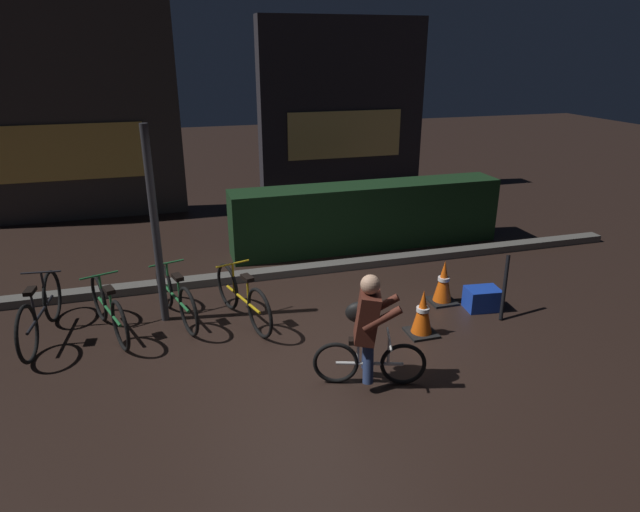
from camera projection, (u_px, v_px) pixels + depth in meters
ground_plane at (318, 345)px, 6.51m from camera, size 40.00×40.00×0.00m
sidewalk_curb at (279, 272)px, 8.46m from camera, size 12.00×0.24×0.12m
hedge_row at (367, 216)px, 9.56m from camera, size 4.80×0.70×1.13m
storefront_left at (44, 97)px, 10.49m from camera, size 5.04×0.54×4.93m
storefront_right at (342, 107)px, 12.94m from camera, size 4.01×0.54×4.03m
street_post at (155, 228)px, 6.67m from camera, size 0.10×0.10×2.52m
parked_bike_leftmost at (40, 313)px, 6.53m from camera, size 0.46×1.68×0.78m
parked_bike_left_mid at (109, 310)px, 6.65m from camera, size 0.57×1.47×0.71m
parked_bike_center_left at (176, 297)px, 7.00m from camera, size 0.54×1.51×0.72m
parked_bike_center_right at (243, 298)px, 6.96m from camera, size 0.55×1.53×0.73m
traffic_cone_near at (423, 313)px, 6.66m from camera, size 0.36×0.36×0.59m
traffic_cone_far at (443, 283)px, 7.50m from camera, size 0.36×0.36×0.62m
blue_crate at (482, 299)px, 7.36m from camera, size 0.47×0.37×0.30m
cyclist at (368, 330)px, 5.56m from camera, size 1.14×0.63×1.25m
closed_umbrella at (505, 287)px, 7.08m from camera, size 0.23×0.30×0.82m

